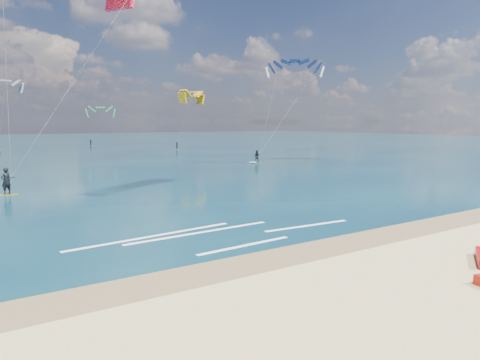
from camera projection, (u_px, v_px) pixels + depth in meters
name	position (u px, v px, depth m)	size (l,w,h in m)	color
ground	(79.00, 171.00, 48.53)	(320.00, 320.00, 0.00)	tan
wet_sand_strip	(277.00, 257.00, 17.57)	(320.00, 2.40, 0.01)	olive
sea	(20.00, 145.00, 102.08)	(320.00, 200.00, 0.04)	#092333
kitesurfer_main	(37.00, 65.00, 28.95)	(12.41, 11.10, 18.32)	gold
kitesurfer_far	(277.00, 105.00, 56.51)	(9.38, 7.50, 14.82)	#9DC71D
shoreline_foam	(216.00, 234.00, 20.98)	(14.61, 4.46, 0.01)	white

